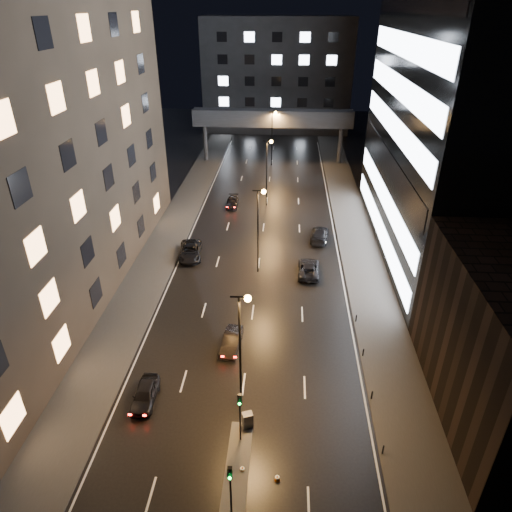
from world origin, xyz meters
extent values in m
plane|color=black|center=(0.00, 40.00, 0.00)|extent=(160.00, 160.00, 0.00)
cube|color=#383533|center=(-12.50, 35.00, 0.07)|extent=(5.00, 110.00, 0.15)
cube|color=#383533|center=(12.50, 35.00, 0.07)|extent=(5.00, 110.00, 0.15)
cube|color=#2D2319|center=(-22.50, 24.00, 20.00)|extent=(15.00, 48.00, 40.00)
cube|color=black|center=(25.00, 36.00, 22.50)|extent=(20.00, 36.00, 45.00)
cube|color=#333335|center=(0.00, 98.00, 12.50)|extent=(34.00, 14.00, 25.00)
cube|color=#333335|center=(0.00, 70.00, 8.50)|extent=(30.00, 3.00, 3.00)
cylinder|color=#333335|center=(-13.00, 70.00, 3.50)|extent=(0.80, 0.80, 7.00)
cylinder|color=#333335|center=(13.00, 70.00, 3.50)|extent=(0.80, 0.80, 7.00)
cube|color=#383533|center=(0.30, 2.00, 0.07)|extent=(1.60, 8.00, 0.15)
cylinder|color=black|center=(0.30, 4.50, 1.90)|extent=(0.12, 0.12, 3.50)
cube|color=black|center=(0.30, 4.50, 4.10)|extent=(0.28, 0.22, 0.90)
sphere|color=#0CFF33|center=(0.30, 4.36, 3.82)|extent=(0.18, 0.18, 0.18)
cylinder|color=black|center=(0.30, -1.00, 1.90)|extent=(0.12, 0.12, 3.50)
cube|color=black|center=(0.30, -1.00, 4.10)|extent=(0.28, 0.22, 0.90)
sphere|color=#0CFF33|center=(0.30, -1.14, 3.82)|extent=(0.18, 0.18, 0.18)
cylinder|color=black|center=(10.20, 4.00, 0.45)|extent=(0.12, 0.12, 0.90)
cylinder|color=black|center=(10.20, 9.00, 0.45)|extent=(0.12, 0.12, 0.90)
cylinder|color=black|center=(10.20, 14.00, 0.45)|extent=(0.12, 0.12, 0.90)
cylinder|color=black|center=(10.20, 19.00, 0.45)|extent=(0.12, 0.12, 0.90)
cylinder|color=black|center=(0.00, 8.00, 5.00)|extent=(0.18, 0.18, 10.00)
cylinder|color=black|center=(0.00, 8.00, 10.00)|extent=(1.20, 0.12, 0.12)
sphere|color=#FF9E38|center=(0.60, 8.00, 9.90)|extent=(0.50, 0.50, 0.50)
cylinder|color=black|center=(0.00, 28.00, 5.00)|extent=(0.18, 0.18, 10.00)
cylinder|color=black|center=(0.00, 28.00, 10.00)|extent=(1.20, 0.12, 0.12)
sphere|color=#FF9E38|center=(0.60, 28.00, 9.90)|extent=(0.50, 0.50, 0.50)
cylinder|color=black|center=(0.00, 48.00, 5.00)|extent=(0.18, 0.18, 10.00)
cylinder|color=black|center=(0.00, 48.00, 10.00)|extent=(1.20, 0.12, 0.12)
sphere|color=#FF9E38|center=(0.60, 48.00, 9.90)|extent=(0.50, 0.50, 0.50)
cylinder|color=black|center=(0.00, 68.00, 5.00)|extent=(0.18, 0.18, 10.00)
cylinder|color=black|center=(0.00, 68.00, 10.00)|extent=(1.20, 0.12, 0.12)
sphere|color=#FF9E38|center=(0.60, 68.00, 9.90)|extent=(0.50, 0.50, 0.50)
imported|color=black|center=(-7.50, 7.72, 0.71)|extent=(1.80, 4.19, 1.41)
imported|color=black|center=(-1.50, 14.51, 0.70)|extent=(1.86, 4.39, 1.41)
imported|color=black|center=(-8.50, 31.01, 0.78)|extent=(3.34, 5.92, 1.56)
imported|color=black|center=(-5.18, 47.24, 0.63)|extent=(1.84, 4.40, 1.27)
imported|color=black|center=(5.85, 27.92, 0.71)|extent=(2.49, 5.19, 1.43)
imported|color=black|center=(7.58, 36.72, 0.78)|extent=(2.89, 5.59, 1.55)
cube|color=#555558|center=(0.70, 5.70, 0.77)|extent=(0.89, 0.78, 1.25)
cone|color=orange|center=(0.66, 2.06, 0.24)|extent=(0.50, 0.50, 0.48)
cone|color=orange|center=(3.00, 1.58, 0.23)|extent=(0.49, 0.49, 0.45)
camera|label=1|loc=(2.92, -17.46, 27.39)|focal=32.00mm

